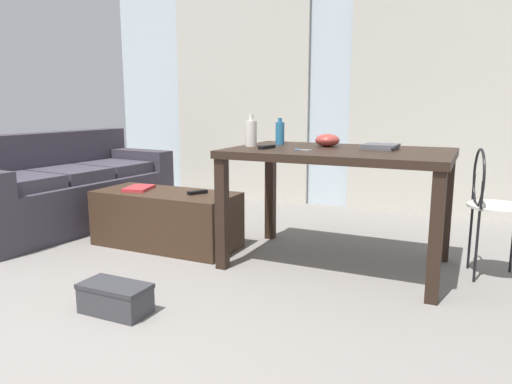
{
  "coord_description": "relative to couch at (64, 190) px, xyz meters",
  "views": [
    {
      "loc": [
        1.46,
        -1.3,
        1.08
      ],
      "look_at": [
        -0.03,
        1.85,
        0.43
      ],
      "focal_mm": 33.64,
      "sensor_mm": 36.0,
      "label": 1
    }
  ],
  "objects": [
    {
      "name": "ground_plane",
      "position": [
        1.87,
        -0.34,
        -0.31
      ],
      "size": [
        8.73,
        8.73,
        0.0
      ],
      "primitive_type": "plane",
      "color": "gray"
    },
    {
      "name": "wall_back",
      "position": [
        1.87,
        1.88,
        0.95
      ],
      "size": [
        5.38,
        0.1,
        2.53
      ],
      "primitive_type": "cube",
      "color": "silver",
      "rests_on": "ground"
    },
    {
      "name": "curtains",
      "position": [
        1.87,
        1.8,
        0.83
      ],
      "size": [
        3.68,
        0.03,
        2.3
      ],
      "color": "beige",
      "rests_on": "ground"
    },
    {
      "name": "couch",
      "position": [
        0.0,
        0.0,
        0.0
      ],
      "size": [
        1.01,
        1.95,
        0.81
      ],
      "color": "#38333D",
      "rests_on": "ground"
    },
    {
      "name": "coffee_table",
      "position": [
        1.2,
        -0.14,
        -0.1
      ],
      "size": [
        1.09,
        0.48,
        0.42
      ],
      "color": "#382619",
      "rests_on": "ground"
    },
    {
      "name": "craft_table",
      "position": [
        2.49,
        -0.01,
        0.37
      ],
      "size": [
        1.41,
        0.89,
        0.78
      ],
      "color": "black",
      "rests_on": "ground"
    },
    {
      "name": "wire_chair",
      "position": [
        3.4,
        0.17,
        0.2
      ],
      "size": [
        0.36,
        0.38,
        0.81
      ],
      "color": "silver",
      "rests_on": "ground"
    },
    {
      "name": "bottle_near",
      "position": [
        1.88,
        -0.06,
        0.56
      ],
      "size": [
        0.08,
        0.08,
        0.22
      ],
      "color": "beige",
      "rests_on": "craft_table"
    },
    {
      "name": "bottle_far",
      "position": [
        2.01,
        0.15,
        0.55
      ],
      "size": [
        0.06,
        0.06,
        0.19
      ],
      "color": "teal",
      "rests_on": "craft_table"
    },
    {
      "name": "bowl",
      "position": [
        2.37,
        0.15,
        0.51
      ],
      "size": [
        0.17,
        0.17,
        0.09
      ],
      "primitive_type": "ellipsoid",
      "color": "#9E3833",
      "rests_on": "craft_table"
    },
    {
      "name": "book_stack",
      "position": [
        2.73,
        0.11,
        0.48
      ],
      "size": [
        0.23,
        0.24,
        0.03
      ],
      "color": "#4C4C51",
      "rests_on": "craft_table"
    },
    {
      "name": "tv_remote_on_table",
      "position": [
        2.05,
        -0.17,
        0.48
      ],
      "size": [
        0.07,
        0.16,
        0.02
      ],
      "primitive_type": "cube",
      "rotation": [
        0.0,
        0.0,
        -0.17
      ],
      "color": "black",
      "rests_on": "craft_table"
    },
    {
      "name": "scissors",
      "position": [
        2.28,
        -0.16,
        0.47
      ],
      "size": [
        0.11,
        0.06,
        0.0
      ],
      "color": "#9EA0A5",
      "rests_on": "craft_table"
    },
    {
      "name": "tv_remote_primary",
      "position": [
        1.46,
        -0.11,
        0.12
      ],
      "size": [
        0.11,
        0.16,
        0.02
      ],
      "primitive_type": "cube",
      "rotation": [
        0.0,
        0.0,
        -0.49
      ],
      "color": "black",
      "rests_on": "coffee_table"
    },
    {
      "name": "magazine",
      "position": [
        0.96,
        -0.15,
        0.12
      ],
      "size": [
        0.23,
        0.29,
        0.02
      ],
      "primitive_type": "cube",
      "rotation": [
        0.0,
        0.0,
        0.26
      ],
      "color": "red",
      "rests_on": "coffee_table"
    },
    {
      "name": "shoebox",
      "position": [
        1.67,
        -1.24,
        -0.23
      ],
      "size": [
        0.37,
        0.19,
        0.16
      ],
      "color": "#38383D",
      "rests_on": "ground"
    }
  ]
}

